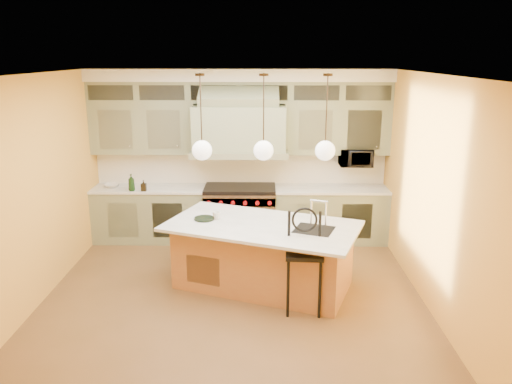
{
  "coord_description": "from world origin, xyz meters",
  "views": [
    {
      "loc": [
        0.38,
        -6.01,
        3.13
      ],
      "look_at": [
        0.29,
        0.7,
        1.27
      ],
      "focal_mm": 35.0,
      "sensor_mm": 36.0,
      "label": 1
    }
  ],
  "objects_px": {
    "range": "(240,213)",
    "microwave": "(356,157)",
    "kitchen_island": "(263,254)",
    "counter_stool": "(304,254)"
  },
  "relations": [
    {
      "from": "counter_stool",
      "to": "microwave",
      "type": "relative_size",
      "value": 2.39
    },
    {
      "from": "range",
      "to": "kitchen_island",
      "type": "height_order",
      "value": "kitchen_island"
    },
    {
      "from": "range",
      "to": "counter_stool",
      "type": "xyz_separation_m",
      "value": [
        0.9,
        -2.41,
        0.26
      ]
    },
    {
      "from": "counter_stool",
      "to": "microwave",
      "type": "distance_m",
      "value": 2.81
    },
    {
      "from": "counter_stool",
      "to": "microwave",
      "type": "height_order",
      "value": "microwave"
    },
    {
      "from": "kitchen_island",
      "to": "counter_stool",
      "type": "relative_size",
      "value": 2.19
    },
    {
      "from": "microwave",
      "to": "kitchen_island",
      "type": "bearing_deg",
      "value": -129.52
    },
    {
      "from": "kitchen_island",
      "to": "counter_stool",
      "type": "distance_m",
      "value": 0.85
    },
    {
      "from": "range",
      "to": "microwave",
      "type": "height_order",
      "value": "microwave"
    },
    {
      "from": "counter_stool",
      "to": "microwave",
      "type": "bearing_deg",
      "value": 70.3
    }
  ]
}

